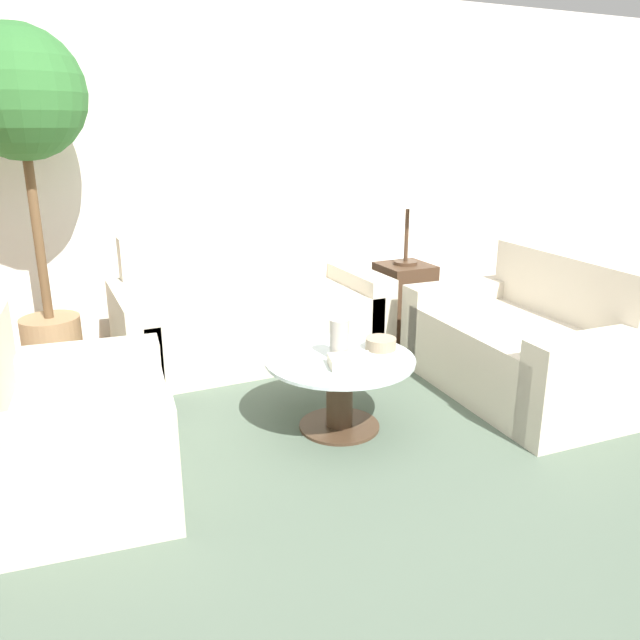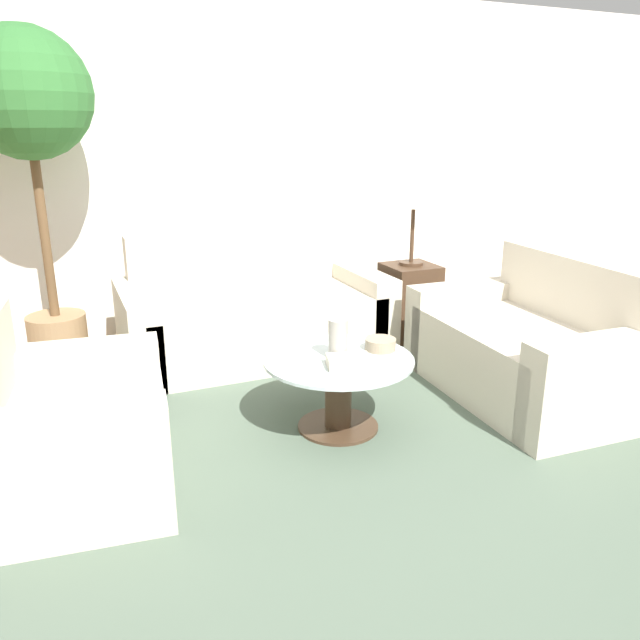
% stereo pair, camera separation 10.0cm
% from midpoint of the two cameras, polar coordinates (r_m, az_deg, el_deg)
% --- Properties ---
extents(ground_plane, '(14.00, 14.00, 0.00)m').
position_cam_midpoint_polar(ground_plane, '(3.00, 6.18, -14.73)').
color(ground_plane, brown).
extents(wall_back, '(10.00, 0.06, 2.60)m').
position_cam_midpoint_polar(wall_back, '(5.04, -8.76, 13.92)').
color(wall_back, white).
rests_on(wall_back, ground_plane).
extents(rug, '(3.70, 3.53, 0.01)m').
position_cam_midpoint_polar(rug, '(3.48, 2.49, -9.77)').
color(rug, '#4C5B4C').
rests_on(rug, ground_plane).
extents(sofa_main, '(1.84, 0.90, 0.86)m').
position_cam_midpoint_polar(sofa_main, '(4.52, -5.53, 0.48)').
color(sofa_main, beige).
rests_on(sofa_main, ground_plane).
extents(armchair, '(0.94, 1.06, 0.82)m').
position_cam_midpoint_polar(armchair, '(3.02, -22.18, -9.75)').
color(armchair, beige).
rests_on(armchair, ground_plane).
extents(loveseat, '(0.93, 1.45, 0.84)m').
position_cam_midpoint_polar(loveseat, '(4.03, 19.52, -2.60)').
color(loveseat, beige).
rests_on(loveseat, ground_plane).
extents(coffee_table, '(0.80, 0.80, 0.41)m').
position_cam_midpoint_polar(coffee_table, '(3.36, 2.55, -5.79)').
color(coffee_table, '#422D1E').
rests_on(coffee_table, ground_plane).
extents(side_table, '(0.37, 0.37, 0.58)m').
position_cam_midpoint_polar(side_table, '(4.87, 8.75, 1.69)').
color(side_table, '#422D1E').
rests_on(side_table, ground_plane).
extents(table_lamp, '(0.32, 0.32, 0.70)m').
position_cam_midpoint_polar(table_lamp, '(4.71, 9.22, 11.51)').
color(table_lamp, '#422D1E').
rests_on(table_lamp, side_table).
extents(potted_plant, '(0.79, 0.79, 2.17)m').
position_cam_midpoint_polar(potted_plant, '(4.33, -24.41, 16.17)').
color(potted_plant, '#93704C').
rests_on(potted_plant, ground_plane).
extents(vase, '(0.10, 0.10, 0.21)m').
position_cam_midpoint_polar(vase, '(3.27, 2.53, -1.76)').
color(vase, '#9E998E').
rests_on(vase, coffee_table).
extents(bowl, '(0.17, 0.17, 0.06)m').
position_cam_midpoint_polar(bowl, '(3.44, 6.37, -2.21)').
color(bowl, gray).
rests_on(bowl, coffee_table).
extents(book_stack, '(0.25, 0.20, 0.06)m').
position_cam_midpoint_polar(book_stack, '(3.18, 3.53, -3.83)').
color(book_stack, beige).
rests_on(book_stack, coffee_table).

